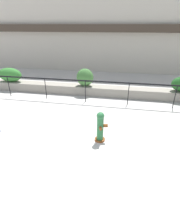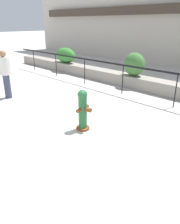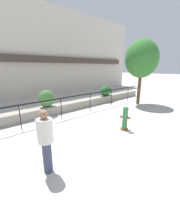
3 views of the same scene
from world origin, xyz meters
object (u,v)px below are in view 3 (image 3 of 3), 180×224
at_px(pedestrian, 46,138).
at_px(hedge_bush_2, 106,91).
at_px(street_tree, 142,59).
at_px(fire_hydrant, 125,118).
at_px(hedge_bush_1, 47,99).

bearing_deg(pedestrian, hedge_bush_2, 30.93).
distance_m(street_tree, pedestrian, 9.32).
bearing_deg(fire_hydrant, hedge_bush_2, 49.54).
relative_size(hedge_bush_1, pedestrian, 0.56).
distance_m(hedge_bush_2, street_tree, 3.45).
distance_m(hedge_bush_2, fire_hydrant, 5.71).
distance_m(hedge_bush_2, pedestrian, 8.82).
distance_m(hedge_bush_1, pedestrian, 5.14).
xyz_separation_m(hedge_bush_2, street_tree, (1.18, -2.23, 2.35)).
distance_m(fire_hydrant, street_tree, 5.96).
xyz_separation_m(hedge_bush_1, hedge_bush_2, (5.14, 0.00, -0.09)).
xyz_separation_m(hedge_bush_1, pedestrian, (-2.42, -4.53, 0.01)).
bearing_deg(hedge_bush_2, pedestrian, -149.07).
relative_size(hedge_bush_2, fire_hydrant, 1.11).
xyz_separation_m(fire_hydrant, pedestrian, (-3.86, -0.20, 0.44)).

